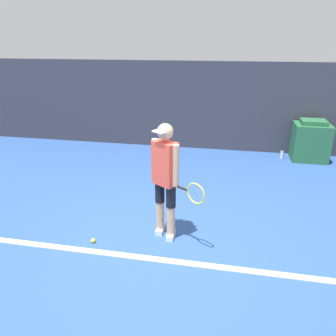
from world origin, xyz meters
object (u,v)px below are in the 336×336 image
(tennis_ball, at_px, (93,241))
(covered_chair, at_px, (310,141))
(water_bottle, at_px, (282,154))
(tennis_player, at_px, (166,177))

(tennis_ball, xyz_separation_m, covered_chair, (3.70, 4.28, 0.43))
(tennis_ball, distance_m, covered_chair, 5.67)
(water_bottle, bearing_deg, tennis_player, -118.71)
(tennis_player, bearing_deg, tennis_ball, -125.66)
(tennis_ball, height_order, covered_chair, covered_chair)
(tennis_player, height_order, water_bottle, tennis_player)
(tennis_player, distance_m, covered_chair, 4.77)
(water_bottle, bearing_deg, covered_chair, 3.28)
(covered_chair, xyz_separation_m, water_bottle, (-0.61, -0.04, -0.36))
(tennis_player, bearing_deg, water_bottle, 93.89)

